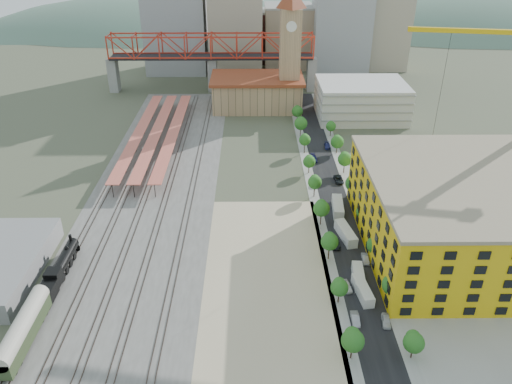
{
  "coord_description": "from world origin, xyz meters",
  "views": [
    {
      "loc": [
        -7.38,
        -119.67,
        70.49
      ],
      "look_at": [
        -6.32,
        -10.28,
        10.0
      ],
      "focal_mm": 35.0,
      "sensor_mm": 36.0,
      "label": 1
    }
  ],
  "objects_px": {
    "locomotive": "(60,269)",
    "car_0": "(347,286)",
    "coach": "(23,330)",
    "clock_tower": "(290,39)",
    "site_trailer_a": "(363,290)",
    "construction_building": "(462,213)",
    "site_trailer_d": "(338,207)",
    "site_trailer_b": "(358,277)",
    "site_trailer_c": "(346,233)"
  },
  "relations": [
    {
      "from": "locomotive",
      "to": "car_0",
      "type": "height_order",
      "value": "locomotive"
    },
    {
      "from": "locomotive",
      "to": "coach",
      "type": "xyz_separation_m",
      "value": [
        -0.0,
        -19.51,
        1.06
      ]
    },
    {
      "from": "clock_tower",
      "to": "site_trailer_a",
      "type": "height_order",
      "value": "clock_tower"
    },
    {
      "from": "construction_building",
      "to": "car_0",
      "type": "xyz_separation_m",
      "value": [
        -29.0,
        -15.75,
        -8.69
      ]
    },
    {
      "from": "coach",
      "to": "site_trailer_d",
      "type": "xyz_separation_m",
      "value": [
        66.0,
        47.37,
        -1.86
      ]
    },
    {
      "from": "locomotive",
      "to": "site_trailer_d",
      "type": "bearing_deg",
      "value": 22.88
    },
    {
      "from": "clock_tower",
      "to": "site_trailer_a",
      "type": "distance_m",
      "value": 121.14
    },
    {
      "from": "site_trailer_d",
      "to": "clock_tower",
      "type": "bearing_deg",
      "value": 100.16
    },
    {
      "from": "clock_tower",
      "to": "site_trailer_a",
      "type": "xyz_separation_m",
      "value": [
        8.0,
        -117.71,
        -27.49
      ]
    },
    {
      "from": "site_trailer_b",
      "to": "site_trailer_c",
      "type": "relative_size",
      "value": 0.86
    },
    {
      "from": "site_trailer_d",
      "to": "locomotive",
      "type": "bearing_deg",
      "value": -152.45
    },
    {
      "from": "locomotive",
      "to": "car_0",
      "type": "relative_size",
      "value": 5.46
    },
    {
      "from": "site_trailer_d",
      "to": "site_trailer_b",
      "type": "bearing_deg",
      "value": -85.33
    },
    {
      "from": "car_0",
      "to": "locomotive",
      "type": "bearing_deg",
      "value": 168.08
    },
    {
      "from": "locomotive",
      "to": "site_trailer_b",
      "type": "xyz_separation_m",
      "value": [
        66.0,
        -1.93,
        -0.99
      ]
    },
    {
      "from": "construction_building",
      "to": "coach",
      "type": "relative_size",
      "value": 2.62
    },
    {
      "from": "locomotive",
      "to": "site_trailer_b",
      "type": "height_order",
      "value": "locomotive"
    },
    {
      "from": "clock_tower",
      "to": "site_trailer_b",
      "type": "relative_size",
      "value": 6.06
    },
    {
      "from": "locomotive",
      "to": "coach",
      "type": "height_order",
      "value": "coach"
    },
    {
      "from": "car_0",
      "to": "site_trailer_a",
      "type": "bearing_deg",
      "value": -40.91
    },
    {
      "from": "locomotive",
      "to": "site_trailer_c",
      "type": "bearing_deg",
      "value": 12.75
    },
    {
      "from": "site_trailer_c",
      "to": "car_0",
      "type": "height_order",
      "value": "site_trailer_c"
    },
    {
      "from": "coach",
      "to": "site_trailer_a",
      "type": "relative_size",
      "value": 2.18
    },
    {
      "from": "site_trailer_d",
      "to": "car_0",
      "type": "relative_size",
      "value": 2.36
    },
    {
      "from": "site_trailer_b",
      "to": "car_0",
      "type": "xyz_separation_m",
      "value": [
        -3.0,
        -2.7,
        -0.45
      ]
    },
    {
      "from": "construction_building",
      "to": "site_trailer_c",
      "type": "height_order",
      "value": "construction_building"
    },
    {
      "from": "coach",
      "to": "site_trailer_b",
      "type": "distance_m",
      "value": 68.33
    },
    {
      "from": "locomotive",
      "to": "site_trailer_d",
      "type": "relative_size",
      "value": 2.32
    },
    {
      "from": "site_trailer_b",
      "to": "coach",
      "type": "bearing_deg",
      "value": -160.28
    },
    {
      "from": "site_trailer_b",
      "to": "construction_building",
      "type": "bearing_deg",
      "value": 31.47
    },
    {
      "from": "locomotive",
      "to": "site_trailer_d",
      "type": "height_order",
      "value": "locomotive"
    },
    {
      "from": "site_trailer_d",
      "to": "site_trailer_a",
      "type": "bearing_deg",
      "value": -85.33
    },
    {
      "from": "site_trailer_c",
      "to": "site_trailer_d",
      "type": "height_order",
      "value": "site_trailer_d"
    },
    {
      "from": "construction_building",
      "to": "site_trailer_a",
      "type": "xyz_separation_m",
      "value": [
        -26.0,
        -17.72,
        -8.2
      ]
    },
    {
      "from": "site_trailer_b",
      "to": "car_0",
      "type": "bearing_deg",
      "value": -133.26
    },
    {
      "from": "locomotive",
      "to": "car_0",
      "type": "bearing_deg",
      "value": -4.2
    },
    {
      "from": "clock_tower",
      "to": "coach",
      "type": "distance_m",
      "value": 145.18
    },
    {
      "from": "construction_building",
      "to": "site_trailer_d",
      "type": "relative_size",
      "value": 5.06
    },
    {
      "from": "clock_tower",
      "to": "locomotive",
      "type": "height_order",
      "value": "clock_tower"
    },
    {
      "from": "car_0",
      "to": "site_trailer_b",
      "type": "bearing_deg",
      "value": 34.22
    },
    {
      "from": "site_trailer_a",
      "to": "site_trailer_b",
      "type": "height_order",
      "value": "site_trailer_a"
    },
    {
      "from": "clock_tower",
      "to": "site_trailer_a",
      "type": "bearing_deg",
      "value": -86.11
    },
    {
      "from": "locomotive",
      "to": "site_trailer_b",
      "type": "distance_m",
      "value": 66.04
    },
    {
      "from": "site_trailer_a",
      "to": "site_trailer_b",
      "type": "relative_size",
      "value": 1.03
    },
    {
      "from": "car_0",
      "to": "construction_building",
      "type": "bearing_deg",
      "value": 20.79
    },
    {
      "from": "site_trailer_a",
      "to": "site_trailer_d",
      "type": "height_order",
      "value": "site_trailer_d"
    },
    {
      "from": "site_trailer_a",
      "to": "site_trailer_d",
      "type": "bearing_deg",
      "value": 82.66
    },
    {
      "from": "site_trailer_b",
      "to": "site_trailer_c",
      "type": "bearing_deg",
      "value": 94.8
    },
    {
      "from": "locomotive",
      "to": "clock_tower",
      "type": "bearing_deg",
      "value": 62.44
    },
    {
      "from": "site_trailer_a",
      "to": "car_0",
      "type": "xyz_separation_m",
      "value": [
        -3.0,
        1.96,
        -0.49
      ]
    }
  ]
}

